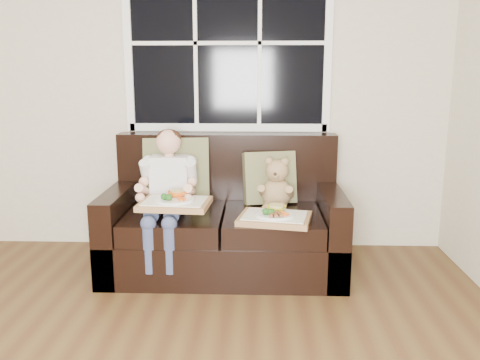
{
  "coord_description": "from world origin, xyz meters",
  "views": [
    {
      "loc": [
        0.73,
        -1.6,
        1.45
      ],
      "look_at": [
        0.61,
        1.85,
        0.7
      ],
      "focal_mm": 38.0,
      "sensor_mm": 36.0,
      "label": 1
    }
  ],
  "objects_px": {
    "loveseat": "(225,226)",
    "child": "(167,184)",
    "teddy_bear": "(277,187)",
    "tray_right": "(275,217)",
    "tray_left": "(175,202)"
  },
  "relations": [
    {
      "from": "teddy_bear",
      "to": "tray_left",
      "type": "distance_m",
      "value": 0.78
    },
    {
      "from": "teddy_bear",
      "to": "tray_left",
      "type": "bearing_deg",
      "value": -144.43
    },
    {
      "from": "teddy_bear",
      "to": "tray_right",
      "type": "height_order",
      "value": "teddy_bear"
    },
    {
      "from": "loveseat",
      "to": "teddy_bear",
      "type": "height_order",
      "value": "loveseat"
    },
    {
      "from": "child",
      "to": "tray_right",
      "type": "xyz_separation_m",
      "value": [
        0.76,
        -0.21,
        -0.17
      ]
    },
    {
      "from": "tray_left",
      "to": "tray_right",
      "type": "xyz_separation_m",
      "value": [
        0.67,
        -0.0,
        -0.09
      ]
    },
    {
      "from": "loveseat",
      "to": "teddy_bear",
      "type": "xyz_separation_m",
      "value": [
        0.38,
        0.03,
        0.3
      ]
    },
    {
      "from": "child",
      "to": "tray_left",
      "type": "relative_size",
      "value": 1.84
    },
    {
      "from": "loveseat",
      "to": "tray_right",
      "type": "relative_size",
      "value": 3.22
    },
    {
      "from": "loveseat",
      "to": "child",
      "type": "height_order",
      "value": "child"
    },
    {
      "from": "tray_left",
      "to": "loveseat",
      "type": "bearing_deg",
      "value": 50.81
    },
    {
      "from": "teddy_bear",
      "to": "child",
      "type": "bearing_deg",
      "value": -160.74
    },
    {
      "from": "teddy_bear",
      "to": "tray_right",
      "type": "relative_size",
      "value": 0.74
    },
    {
      "from": "child",
      "to": "tray_left",
      "type": "distance_m",
      "value": 0.24
    },
    {
      "from": "loveseat",
      "to": "teddy_bear",
      "type": "relative_size",
      "value": 4.36
    }
  ]
}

